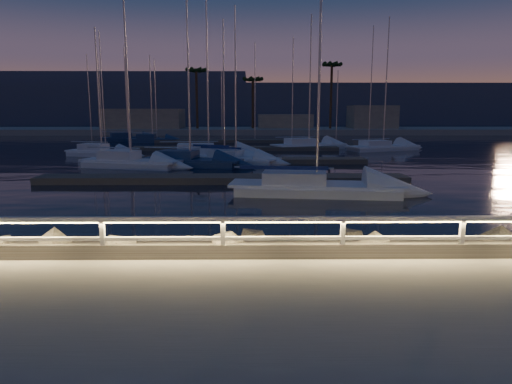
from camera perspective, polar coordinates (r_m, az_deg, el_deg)
ground at (r=11.73m, az=-9.05°, el=-8.11°), size 400.00×400.00×0.00m
harbor_water at (r=42.52m, az=-2.91°, el=3.94°), size 400.00×440.00×0.60m
guard_rail at (r=11.52m, az=-9.49°, el=-4.45°), size 44.11×0.12×1.06m
riprap at (r=12.95m, az=-16.37°, el=-7.04°), size 37.45×2.56×1.30m
floating_docks at (r=43.74m, az=-2.85°, el=4.86°), size 22.00×36.00×0.40m
far_shore at (r=85.15m, az=-1.85°, el=7.92°), size 160.00×14.00×5.20m
palm_left at (r=83.83m, az=-7.49°, el=14.54°), size 3.00×3.00×11.20m
palm_center at (r=84.17m, az=-0.41°, el=13.68°), size 3.00×3.00×9.70m
palm_right at (r=84.56m, az=9.46°, el=15.06°), size 3.00×3.00×12.20m
distant_hills at (r=146.66m, az=-10.12°, el=10.46°), size 230.00×37.50×18.00m
sailboat_a at (r=35.58m, az=-15.63°, el=3.69°), size 7.99×4.27×13.19m
sailboat_c at (r=37.29m, az=-2.79°, el=4.24°), size 7.41×4.82×12.29m
sailboat_d at (r=23.57m, az=6.98°, el=0.77°), size 9.09×3.73×14.93m
sailboat_e at (r=45.35m, az=-18.90°, el=4.80°), size 7.09×3.77×11.71m
sailboat_f at (r=35.42m, az=-8.52°, el=3.90°), size 8.23×4.20×13.51m
sailboat_g at (r=41.87m, az=-6.27°, el=4.93°), size 9.27×3.65×15.34m
sailboat_j at (r=39.29m, az=-4.19°, el=4.54°), size 7.00×4.53×11.66m
sailboat_k at (r=51.18m, az=6.38°, el=5.86°), size 8.74×5.36×14.41m
sailboat_l at (r=50.81m, az=15.40°, el=5.49°), size 8.41×5.08×13.79m
sailboat_m at (r=62.97m, az=-12.95°, el=6.44°), size 6.69×2.16×11.36m
sailboat_n at (r=66.90m, az=-15.85°, el=6.53°), size 7.75×5.00×12.91m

